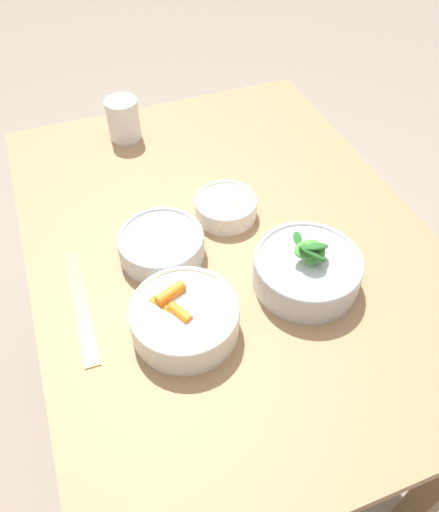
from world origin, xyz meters
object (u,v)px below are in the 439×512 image
object	(u,v)px
bowl_carrots	(184,317)
bowl_cookies	(226,206)
bowl_greens	(307,269)
cup	(123,119)
ruler	(81,305)
bowl_beans_hotdog	(161,244)

from	to	relation	value
bowl_carrots	bowl_cookies	xyz separation A→B (m)	(0.25, -0.17, -0.01)
bowl_greens	cup	bearing A→B (deg)	19.23
bowl_carrots	cup	bearing A→B (deg)	-3.68
bowl_cookies	ruler	bearing A→B (deg)	111.76
bowl_carrots	cup	size ratio (longest dim) A/B	1.84
bowl_greens	cup	world-z (taller)	bowl_greens
bowl_carrots	ruler	distance (m)	0.20
bowl_greens	ruler	world-z (taller)	bowl_greens
ruler	cup	xyz separation A→B (m)	(0.49, -0.20, 0.05)
bowl_beans_hotdog	bowl_cookies	bearing A→B (deg)	-69.65
bowl_carrots	bowl_cookies	world-z (taller)	bowl_carrots
ruler	cup	distance (m)	0.54
bowl_cookies	bowl_carrots	bearing A→B (deg)	145.30
bowl_greens	ruler	bearing A→B (deg)	77.09
cup	bowl_cookies	bearing A→B (deg)	-159.94
bowl_cookies	cup	xyz separation A→B (m)	(0.36, 0.13, 0.03)
bowl_beans_hotdog	ruler	world-z (taller)	bowl_beans_hotdog
bowl_carrots	bowl_greens	bearing A→B (deg)	-85.03
bowl_greens	bowl_beans_hotdog	xyz separation A→B (m)	(0.17, 0.23, -0.01)
bowl_carrots	ruler	bearing A→B (deg)	54.78
ruler	bowl_carrots	bearing A→B (deg)	-125.22
bowl_cookies	bowl_beans_hotdog	bearing A→B (deg)	110.35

